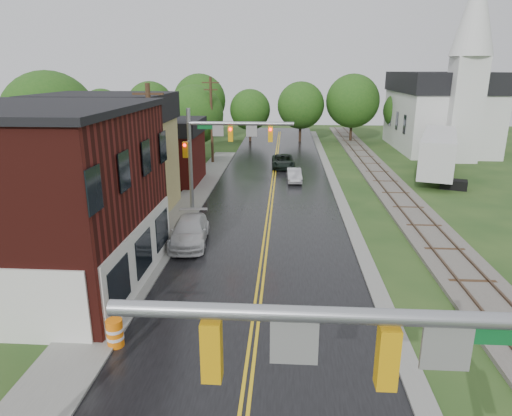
# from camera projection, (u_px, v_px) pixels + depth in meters

# --- Properties ---
(main_road) EXTENTS (10.00, 90.00, 0.02)m
(main_road) POSITION_uv_depth(u_px,v_px,m) (271.00, 200.00, 35.52)
(main_road) COLOR black
(main_road) RESTS_ON ground
(curb_right) EXTENTS (0.80, 70.00, 0.12)m
(curb_right) POSITION_uv_depth(u_px,v_px,m) (334.00, 185.00, 39.95)
(curb_right) COLOR gray
(curb_right) RESTS_ON ground
(sidewalk_left) EXTENTS (2.40, 50.00, 0.12)m
(sidewalk_left) POSITION_uv_depth(u_px,v_px,m) (178.00, 218.00, 31.15)
(sidewalk_left) COLOR gray
(sidewalk_left) RESTS_ON ground
(yellow_house) EXTENTS (8.00, 7.00, 6.40)m
(yellow_house) POSITION_uv_depth(u_px,v_px,m) (110.00, 168.00, 31.47)
(yellow_house) COLOR tan
(yellow_house) RESTS_ON ground
(darkred_building) EXTENTS (7.00, 6.00, 4.40)m
(darkred_building) POSITION_uv_depth(u_px,v_px,m) (160.00, 158.00, 40.29)
(darkred_building) COLOR #3F0F0C
(darkred_building) RESTS_ON ground
(church) EXTENTS (10.40, 18.40, 20.00)m
(church) POSITION_uv_depth(u_px,v_px,m) (443.00, 103.00, 55.20)
(church) COLOR silver
(church) RESTS_ON ground
(railroad) EXTENTS (3.20, 80.00, 0.30)m
(railroad) POSITION_uv_depth(u_px,v_px,m) (388.00, 185.00, 39.63)
(railroad) COLOR #59544C
(railroad) RESTS_ON ground
(traffic_signal_near) EXTENTS (7.34, 0.30, 7.20)m
(traffic_signal_near) POSITION_uv_depth(u_px,v_px,m) (433.00, 388.00, 7.13)
(traffic_signal_near) COLOR gray
(traffic_signal_near) RESTS_ON ground
(traffic_signal_far) EXTENTS (7.34, 0.43, 7.20)m
(traffic_signal_far) POSITION_uv_depth(u_px,v_px,m) (220.00, 141.00, 31.43)
(traffic_signal_far) COLOR gray
(traffic_signal_far) RESTS_ON ground
(utility_pole_b) EXTENTS (1.80, 0.28, 9.00)m
(utility_pole_b) POSITION_uv_depth(u_px,v_px,m) (152.00, 158.00, 26.94)
(utility_pole_b) COLOR #382616
(utility_pole_b) RESTS_ON ground
(utility_pole_c) EXTENTS (1.80, 0.28, 9.00)m
(utility_pole_c) POSITION_uv_depth(u_px,v_px,m) (212.00, 119.00, 47.93)
(utility_pole_c) COLOR #382616
(utility_pole_c) RESTS_ON ground
(tree_left_b) EXTENTS (7.60, 7.60, 9.69)m
(tree_left_b) POSITION_uv_depth(u_px,v_px,m) (52.00, 121.00, 36.79)
(tree_left_b) COLOR black
(tree_left_b) RESTS_ON ground
(tree_left_c) EXTENTS (6.00, 6.00, 7.65)m
(tree_left_c) POSITION_uv_depth(u_px,v_px,m) (133.00, 125.00, 44.53)
(tree_left_c) COLOR black
(tree_left_c) RESTS_ON ground
(tree_left_e) EXTENTS (6.40, 6.40, 8.16)m
(tree_left_e) POSITION_uv_depth(u_px,v_px,m) (196.00, 116.00, 49.85)
(tree_left_e) COLOR black
(tree_left_e) RESTS_ON ground
(suv_dark) EXTENTS (2.42, 4.88, 1.33)m
(suv_dark) POSITION_uv_depth(u_px,v_px,m) (283.00, 161.00, 46.73)
(suv_dark) COLOR black
(suv_dark) RESTS_ON ground
(sedan_silver) EXTENTS (1.44, 3.63, 1.17)m
(sedan_silver) POSITION_uv_depth(u_px,v_px,m) (294.00, 175.00, 40.98)
(sedan_silver) COLOR #A8A8AC
(sedan_silver) RESTS_ON ground
(pickup_white) EXTENTS (2.46, 5.17, 1.45)m
(pickup_white) POSITION_uv_depth(u_px,v_px,m) (190.00, 231.00, 26.42)
(pickup_white) COLOR silver
(pickup_white) RESTS_ON ground
(semi_trailer) EXTENTS (6.81, 13.26, 4.06)m
(semi_trailer) POSITION_uv_depth(u_px,v_px,m) (438.00, 151.00, 42.54)
(semi_trailer) COLOR black
(semi_trailer) RESTS_ON ground
(construction_barrel) EXTENTS (0.79, 0.79, 1.07)m
(construction_barrel) POSITION_uv_depth(u_px,v_px,m) (115.00, 333.00, 16.60)
(construction_barrel) COLOR orange
(construction_barrel) RESTS_ON ground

